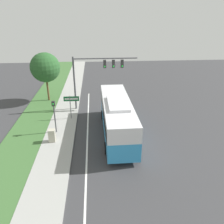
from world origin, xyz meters
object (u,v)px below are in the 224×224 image
object	(u,v)px
bus	(117,115)
signal_gantry	(96,71)
street_sign	(71,102)
pedestrian_signal	(54,112)
utility_cabinet	(52,136)

from	to	relation	value
bus	signal_gantry	distance (m)	7.12
street_sign	pedestrian_signal	bearing A→B (deg)	-112.83
bus	street_sign	bearing A→B (deg)	141.56
street_sign	utility_cabinet	xyz separation A→B (m)	(-1.36, -4.76, -1.29)
pedestrian_signal	street_sign	bearing A→B (deg)	67.17
signal_gantry	street_sign	size ratio (longest dim) A/B	2.73
signal_gantry	utility_cabinet	world-z (taller)	signal_gantry
signal_gantry	street_sign	distance (m)	4.80
pedestrian_signal	signal_gantry	bearing A→B (deg)	54.54
bus	street_sign	size ratio (longest dim) A/B	3.97
bus	utility_cabinet	size ratio (longest dim) A/B	9.32
signal_gantry	street_sign	world-z (taller)	signal_gantry
utility_cabinet	signal_gantry	bearing A→B (deg)	60.77
pedestrian_signal	street_sign	world-z (taller)	pedestrian_signal
signal_gantry	pedestrian_signal	distance (m)	7.53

